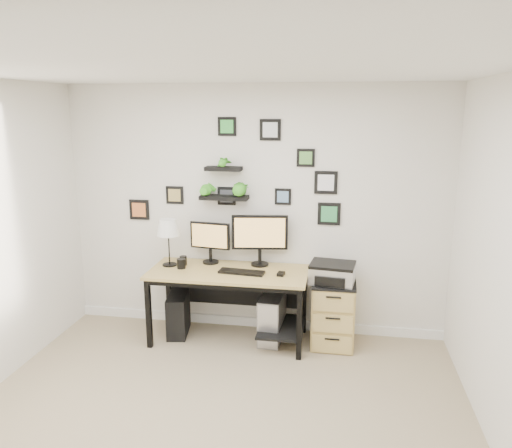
% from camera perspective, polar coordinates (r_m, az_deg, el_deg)
% --- Properties ---
extents(room, '(4.00, 4.00, 4.00)m').
position_cam_1_polar(room, '(5.61, -0.22, -11.12)').
color(room, tan).
rests_on(room, ground).
extents(desk, '(1.60, 0.70, 0.75)m').
position_cam_1_polar(desk, '(5.13, -2.68, -6.57)').
color(desk, tan).
rests_on(desk, ground).
extents(monitor_left, '(0.43, 0.19, 0.44)m').
position_cam_1_polar(monitor_left, '(5.25, -5.27, -1.77)').
color(monitor_left, black).
rests_on(monitor_left, desk).
extents(monitor_right, '(0.57, 0.21, 0.54)m').
position_cam_1_polar(monitor_right, '(5.14, 0.43, -1.37)').
color(monitor_right, black).
rests_on(monitor_right, desk).
extents(keyboard, '(0.47, 0.19, 0.02)m').
position_cam_1_polar(keyboard, '(4.99, -1.66, -5.51)').
color(keyboard, black).
rests_on(keyboard, desk).
extents(mouse, '(0.08, 0.11, 0.03)m').
position_cam_1_polar(mouse, '(4.93, 2.87, -5.72)').
color(mouse, black).
rests_on(mouse, desk).
extents(table_lamp, '(0.24, 0.24, 0.49)m').
position_cam_1_polar(table_lamp, '(5.20, -10.01, -0.52)').
color(table_lamp, black).
rests_on(table_lamp, desk).
extents(mug, '(0.09, 0.09, 0.10)m').
position_cam_1_polar(mug, '(5.18, -8.54, -4.50)').
color(mug, black).
rests_on(mug, desk).
extents(pen_cup, '(0.08, 0.08, 0.10)m').
position_cam_1_polar(pen_cup, '(5.27, -8.31, -4.17)').
color(pen_cup, black).
rests_on(pen_cup, desk).
extents(pc_tower_black, '(0.26, 0.46, 0.44)m').
position_cam_1_polar(pc_tower_black, '(5.45, -8.87, -10.13)').
color(pc_tower_black, black).
rests_on(pc_tower_black, ground).
extents(pc_tower_grey, '(0.24, 0.50, 0.49)m').
position_cam_1_polar(pc_tower_grey, '(5.24, 1.84, -10.64)').
color(pc_tower_grey, gray).
rests_on(pc_tower_grey, ground).
extents(file_cabinet, '(0.43, 0.53, 0.67)m').
position_cam_1_polar(file_cabinet, '(5.19, 8.81, -9.96)').
color(file_cabinet, tan).
rests_on(file_cabinet, ground).
extents(printer, '(0.47, 0.39, 0.19)m').
position_cam_1_polar(printer, '(5.00, 8.72, -5.54)').
color(printer, silver).
rests_on(printer, file_cabinet).
extents(wall_decor, '(2.27, 0.18, 1.10)m').
position_cam_1_polar(wall_decor, '(5.14, -2.65, 5.08)').
color(wall_decor, black).
rests_on(wall_decor, ground).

